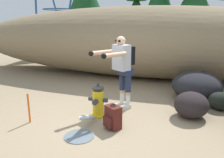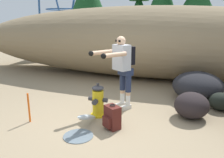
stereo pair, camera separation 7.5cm
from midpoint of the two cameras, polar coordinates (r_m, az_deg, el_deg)
The scene contains 11 objects.
ground_plane at distance 4.69m, azimuth -2.31°, elevation -10.58°, with size 56.00×56.00×0.04m, color #998466.
dirt_embankment at distance 8.15m, azimuth 7.25°, elevation 9.24°, with size 14.02×3.20×2.45m, color #897556.
fire_hydrant at distance 4.79m, azimuth -3.96°, elevation -5.62°, with size 0.42×0.37×0.71m.
hydrant_water_jet at distance 4.30m, azimuth -7.19°, elevation -10.78°, with size 0.53×1.06×0.42m.
utility_worker at distance 4.98m, azimuth 2.09°, elevation 3.79°, with size 0.86×1.02×1.65m.
spare_backpack at distance 4.29m, azimuth -0.29°, elevation -9.64°, with size 0.36×0.36×0.47m.
boulder_mid at distance 6.17m, azimuth 20.17°, elevation -1.52°, with size 1.28×1.24×0.71m, color black.
boulder_small at distance 5.01m, azimuth 18.91°, elevation -6.15°, with size 0.74×0.70×0.54m, color black.
boulder_outlier at distance 5.69m, azimuth 25.15°, elevation -5.01°, with size 0.52×0.48×0.40m, color black.
pine_tree_left at distance 14.99m, azimuth 5.98°, elevation 17.78°, with size 1.94×1.94×5.01m.
survey_stake at distance 4.78m, azimuth -20.60°, elevation -6.90°, with size 0.04×0.04×0.60m, color #E55914.
Camera 1 is at (1.42, -4.00, 1.98)m, focal length 36.36 mm.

